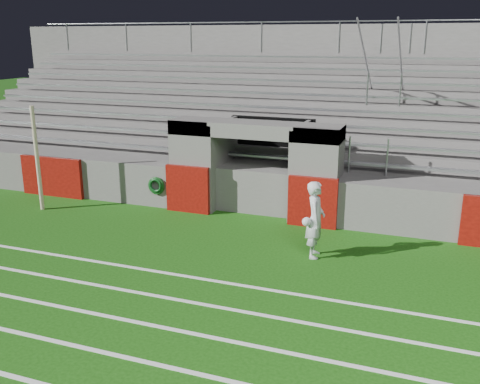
% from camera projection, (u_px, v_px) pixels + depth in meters
% --- Properties ---
extents(ground, '(90.00, 90.00, 0.00)m').
position_uv_depth(ground, '(204.00, 258.00, 12.08)').
color(ground, '#15480C').
rests_on(ground, ground).
extents(field_post, '(0.11, 0.11, 3.01)m').
position_uv_depth(field_post, '(37.00, 159.00, 15.15)').
color(field_post, '#C7B494').
rests_on(field_post, ground).
extents(stadium_structure, '(26.00, 8.48, 5.42)m').
position_uv_depth(stadium_structure, '(295.00, 135.00, 18.85)').
color(stadium_structure, '#585654').
rests_on(stadium_structure, ground).
extents(goalkeeper_with_ball, '(0.52, 0.70, 1.76)m').
position_uv_depth(goalkeeper_with_ball, '(315.00, 220.00, 11.97)').
color(goalkeeper_with_ball, silver).
rests_on(goalkeeper_with_ball, ground).
extents(hose_coil, '(0.53, 0.14, 0.53)m').
position_uv_depth(hose_coil, '(156.00, 186.00, 15.47)').
color(hose_coil, '#0C3C10').
rests_on(hose_coil, ground).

